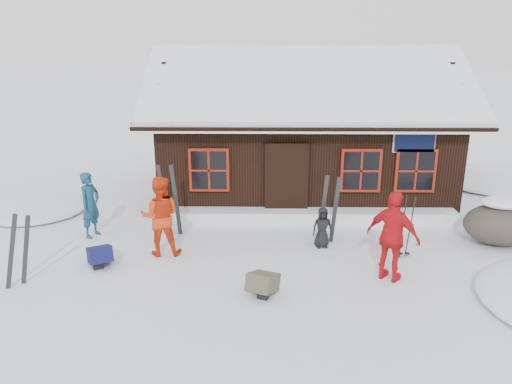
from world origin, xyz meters
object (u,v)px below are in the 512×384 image
skier_teal (90,205)px  boulder (502,223)px  skier_orange_left (160,216)px  backpack_blue (100,258)px  ski_pair_left (19,251)px  ski_poles (406,228)px  skier_crouched (322,227)px  backpack_olive (263,286)px  skier_orange_right (393,237)px

skier_teal → boulder: bearing=-71.4°
skier_orange_left → backpack_blue: skier_orange_left is taller
skier_orange_left → ski_pair_left: 2.86m
ski_poles → backpack_blue: bearing=-175.5°
skier_teal → ski_pair_left: size_ratio=1.06×
skier_orange_left → ski_poles: skier_orange_left is taller
skier_crouched → ski_pair_left: ski_pair_left is taller
skier_teal → backpack_olive: bearing=-103.7°
skier_teal → skier_orange_left: size_ratio=0.90×
skier_orange_left → skier_orange_right: 4.92m
boulder → ski_poles: ski_poles is taller
skier_teal → skier_orange_left: bearing=-97.7°
skier_orange_left → ski_pair_left: skier_orange_left is taller
skier_teal → backpack_blue: size_ratio=2.59×
ski_poles → backpack_blue: ski_poles is taller
skier_orange_left → boulder: 7.82m
ski_poles → backpack_olive: ski_poles is taller
backpack_olive → skier_orange_right: bearing=36.9°
skier_orange_right → backpack_blue: skier_orange_right is taller
skier_orange_left → ski_pair_left: (-2.43, -1.50, -0.18)m
skier_crouched → backpack_olive: skier_crouched is taller
boulder → ski_poles: 2.56m
skier_orange_right → backpack_olive: 2.71m
boulder → ski_poles: (-2.43, -0.78, 0.18)m
skier_orange_right → ski_poles: size_ratio=1.27×
ski_pair_left → backpack_olive: (4.68, -0.30, -0.55)m
skier_teal → skier_orange_right: bearing=-87.6°
skier_teal → ski_pair_left: skier_teal is taller
boulder → ski_poles: size_ratio=1.19×
skier_crouched → backpack_olive: bearing=-127.4°
skier_orange_left → skier_crouched: (3.60, 0.43, -0.42)m
skier_orange_right → skier_crouched: bearing=-16.9°
skier_teal → skier_crouched: size_ratio=1.68×
ski_pair_left → skier_orange_left: bearing=17.0°
ski_pair_left → backpack_blue: 1.62m
skier_crouched → ski_pair_left: bearing=-168.3°
skier_orange_left → skier_crouched: skier_orange_left is taller
skier_orange_left → ski_poles: bearing=174.6°
backpack_blue → ski_poles: bearing=-22.7°
skier_orange_right → backpack_blue: (-5.97, 0.55, -0.75)m
boulder → ski_pair_left: ski_pair_left is taller
ski_pair_left → skier_teal: bearing=62.9°
skier_orange_right → ski_pair_left: skier_orange_right is taller
skier_teal → ski_poles: skier_teal is taller
backpack_blue → backpack_olive: same height
skier_orange_left → skier_crouched: bearing=-177.6°
skier_orange_left → backpack_olive: size_ratio=2.89×
skier_teal → ski_poles: (7.23, -1.10, -0.11)m
skier_teal → ski_pair_left: bearing=-172.0°
skier_orange_right → ski_pair_left: (-7.21, -0.33, -0.20)m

